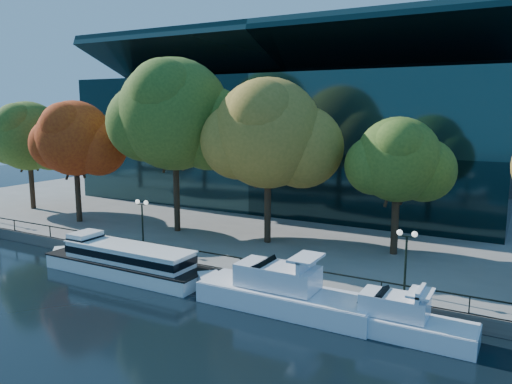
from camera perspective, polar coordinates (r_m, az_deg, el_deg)
The scene contains 14 objects.
ground at distance 36.43m, azimuth -11.30°, elevation -10.56°, with size 160.00×160.00×0.00m, color black.
promenade at distance 67.25m, azimuth 9.10°, elevation -0.78°, with size 90.00×67.08×1.00m.
railing at distance 38.23m, azimuth -8.23°, elevation -6.44°, with size 88.20×0.08×0.99m.
convention_building at distance 63.57m, azimuth 4.45°, elevation 5.99°, with size 50.00×24.57×21.43m.
tour_boat at distance 39.24m, azimuth -15.18°, elevation -7.39°, with size 14.88×3.32×2.82m.
cruiser_near at distance 31.80m, azimuth 2.56°, elevation -11.22°, with size 12.53×3.23×3.63m.
cruiser_far at distance 29.44m, azimuth 15.50°, elevation -13.75°, with size 8.97×2.48×2.93m.
tree_0 at distance 61.95m, azimuth -24.53°, elevation 5.68°, with size 9.71×7.96×12.22m.
tree_1 at distance 52.88m, azimuth -19.94°, elevation 5.61°, with size 9.33×7.65×12.20m.
tree_2 at distance 46.23m, azimuth -9.15°, elevation 8.48°, with size 12.75×10.45×15.96m.
tree_3 at distance 41.67m, azimuth 1.55°, elevation 6.45°, with size 11.52×9.45×13.96m.
tree_4 at distance 39.91m, azimuth 16.07°, elevation 3.36°, with size 8.21×6.73×10.80m.
lamp_1 at distance 41.89m, azimuth -12.89°, elevation -2.30°, with size 1.26×0.36×4.03m.
lamp_2 at distance 32.17m, azimuth 16.81°, elevation -6.05°, with size 1.26×0.36×4.03m.
Camera 1 is at (22.40, -25.91, 12.39)m, focal length 35.00 mm.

